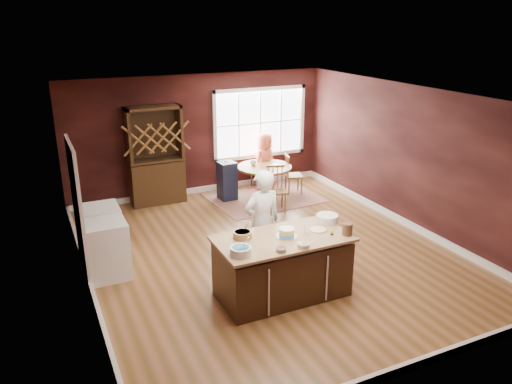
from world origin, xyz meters
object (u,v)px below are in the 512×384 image
Objects in this scene: baker at (262,223)px; hutch at (156,156)px; washer at (107,250)px; kitchen_island at (282,268)px; chair_south at (277,189)px; chair_north at (260,167)px; dining_table at (264,175)px; seated_woman at (265,162)px; toddler at (227,164)px; layer_cake at (287,233)px; high_chair at (227,180)px; dryer at (101,234)px; chair_east at (294,174)px.

baker is 0.81× the size of hutch.
kitchen_island is at bearing -36.62° from washer.
chair_north is at bearing 92.22° from chair_south.
dining_table is 4.36m from washer.
seated_woman is 5.22× the size of toddler.
layer_cake is 0.35× the size of high_chair.
baker is at bearing -102.87° from toddler.
chair_south is at bearing 49.38° from seated_woman.
seated_woman reaches higher than chair_north.
washer is at bearing 144.19° from layer_cake.
chair_north is at bearing 30.09° from dryer.
chair_south is 3.73× the size of toddler.
baker is at bearing -116.46° from dining_table.
washer is at bearing -24.74° from baker.
chair_north is at bearing 23.80° from toddler.
baker is (0.03, 0.74, 0.41)m from kitchen_island.
baker is 3.48m from high_chair.
dining_table is 0.89× the size of seated_woman.
baker is 1.76× the size of chair_south.
hutch is at bearing 56.05° from dryer.
chair_north is 0.36m from seated_woman.
dining_table is 0.83m from high_chair.
chair_north is at bearing 21.90° from high_chair.
layer_cake is 0.33× the size of chair_east.
dining_table is at bearing -24.53° from high_chair.
chair_south is 2.70m from hutch.
hutch is at bearing 159.15° from chair_south.
dryer is at bearing 134.90° from layer_cake.
hutch reaches higher than washer.
baker reaches higher than chair_south.
layer_cake is at bearing -35.81° from washer.
kitchen_island is 4.99m from chair_north.
hutch is (-2.49, 0.24, 0.38)m from seated_woman.
seated_woman is 4.87m from washer.
dining_table is 4.13m from layer_cake.
kitchen_island reaches higher than washer.
kitchen_island is at bearing -175.99° from layer_cake.
dryer is (-3.00, -1.83, 0.02)m from high_chair.
chair_south is (1.42, 2.26, -0.37)m from baker.
chair_east is 3.57× the size of toddler.
dining_table is at bearing 36.23° from chair_north.
washer is at bearing 1.96° from chair_north.
toddler is (0.82, 4.18, 0.37)m from kitchen_island.
kitchen_island is 3.17m from dryer.
chair_north is 1.01× the size of dryer.
chair_east is 3.14m from hutch.
baker is at bearing -21.82° from washer.
baker reaches higher than washer.
kitchen_island is 4.72m from seated_woman.
chair_north reaches higher than toddler.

